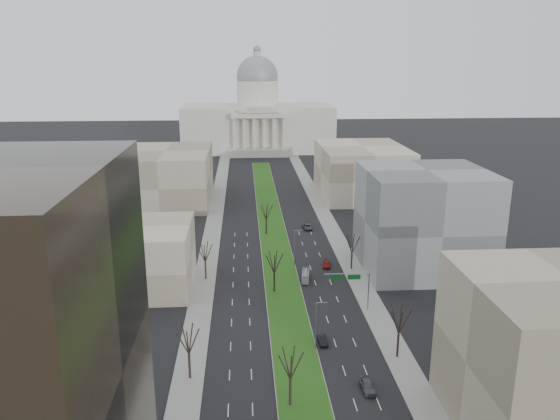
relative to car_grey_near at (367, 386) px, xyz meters
name	(u,v)px	position (x,y,z in m)	size (l,w,h in m)	color
ground	(273,234)	(-10.06, 77.04, -0.79)	(600.00, 600.00, 0.00)	black
median	(273,235)	(-10.06, 76.03, -0.69)	(8.00, 222.03, 0.20)	#999993
sidewalk_left	(207,268)	(-27.56, 52.04, -0.71)	(5.00, 330.00, 0.15)	gray
sidewalk_right	(350,264)	(7.44, 52.04, -0.71)	(5.00, 330.00, 0.15)	gray
capitol	(258,120)	(-10.06, 226.63, 15.52)	(80.00, 46.00, 55.00)	beige
building_beige_left	(131,257)	(-43.06, 42.04, 6.21)	(26.00, 22.00, 14.00)	tan
building_grey_right	(423,220)	(23.94, 49.04, 11.21)	(28.00, 26.00, 24.00)	slate
building_far_left	(167,176)	(-45.06, 117.04, 8.21)	(30.00, 40.00, 18.00)	gray
building_far_right	(362,171)	(24.94, 122.04, 8.21)	(30.00, 40.00, 18.00)	tan
tree_left_mid	(188,339)	(-27.26, 5.04, 6.21)	(5.40, 5.40, 9.72)	black
tree_left_far	(205,251)	(-27.26, 45.04, 6.05)	(5.28, 5.28, 9.50)	black
tree_right_mid	(399,319)	(7.14, 9.04, 6.37)	(5.52, 5.52, 9.94)	black
tree_right_far	(352,243)	(7.14, 49.04, 5.74)	(5.04, 5.04, 9.07)	black
tree_median_a	(290,363)	(-12.06, -2.96, 6.21)	(5.40, 5.40, 9.72)	black
tree_median_b	(274,262)	(-12.06, 37.04, 6.21)	(5.40, 5.40, 9.72)	black
tree_median_c	(266,211)	(-12.06, 77.04, 6.21)	(5.40, 5.40, 9.72)	black
streetlamp_median_b	(316,326)	(-6.30, 12.04, 4.02)	(1.90, 0.20, 9.16)	gray
streetlamp_median_c	(295,247)	(-6.30, 52.04, 4.02)	(1.90, 0.20, 9.16)	gray
mast_arm_signs	(355,282)	(3.43, 27.07, 5.32)	(9.12, 0.24, 8.09)	gray
car_grey_near	(367,386)	(0.00, 0.00, 0.00)	(1.86, 4.62, 1.58)	#4B4E52
car_black	(322,339)	(-4.86, 14.70, -0.10)	(1.46, 4.19, 1.38)	black
car_red	(327,264)	(1.42, 50.90, -0.15)	(1.79, 4.41, 1.28)	maroon
car_grey_far	(307,227)	(0.29, 81.17, -0.09)	(2.31, 5.02, 1.40)	#424349
box_van	(306,276)	(-4.56, 43.36, 0.18)	(1.63, 6.97, 1.94)	silver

